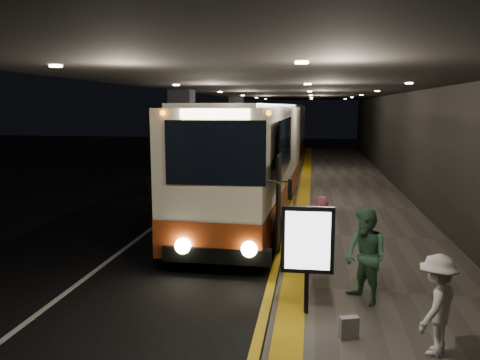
% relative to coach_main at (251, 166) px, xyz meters
% --- Properties ---
extents(ground, '(90.00, 90.00, 0.00)m').
position_rel_coach_main_xyz_m(ground, '(-1.11, -3.30, -1.81)').
color(ground, black).
extents(lane_line_white, '(0.12, 50.00, 0.01)m').
position_rel_coach_main_xyz_m(lane_line_white, '(-2.91, 1.70, -1.81)').
color(lane_line_white, silver).
rests_on(lane_line_white, ground).
extents(kerb_stripe_yellow, '(0.18, 50.00, 0.01)m').
position_rel_coach_main_xyz_m(kerb_stripe_yellow, '(1.24, 1.70, -1.81)').
color(kerb_stripe_yellow, gold).
rests_on(kerb_stripe_yellow, ground).
extents(sidewalk, '(4.50, 50.00, 0.15)m').
position_rel_coach_main_xyz_m(sidewalk, '(3.64, 1.70, -1.74)').
color(sidewalk, '#514C44').
rests_on(sidewalk, ground).
extents(tactile_strip, '(0.50, 50.00, 0.01)m').
position_rel_coach_main_xyz_m(tactile_strip, '(1.74, 1.70, -1.65)').
color(tactile_strip, gold).
rests_on(tactile_strip, sidewalk).
extents(terminal_wall, '(0.10, 50.00, 6.00)m').
position_rel_coach_main_xyz_m(terminal_wall, '(5.89, 1.70, 1.19)').
color(terminal_wall, black).
rests_on(terminal_wall, ground).
extents(support_columns, '(0.80, 24.80, 4.40)m').
position_rel_coach_main_xyz_m(support_columns, '(-2.61, 0.70, 0.39)').
color(support_columns, black).
rests_on(support_columns, ground).
extents(canopy, '(9.00, 50.00, 0.40)m').
position_rel_coach_main_xyz_m(canopy, '(1.39, 1.70, 2.79)').
color(canopy, black).
rests_on(canopy, support_columns).
extents(coach_main, '(2.94, 12.18, 3.77)m').
position_rel_coach_main_xyz_m(coach_main, '(0.00, 0.00, 0.00)').
color(coach_main, beige).
rests_on(coach_main, ground).
extents(coach_second, '(3.07, 12.33, 3.85)m').
position_rel_coach_main_xyz_m(coach_second, '(-0.15, 16.44, 0.04)').
color(coach_second, beige).
rests_on(coach_second, ground).
extents(passenger_boarding, '(0.49, 0.67, 1.68)m').
position_rel_coach_main_xyz_m(passenger_boarding, '(2.33, -5.30, -0.82)').
color(passenger_boarding, '#BF5977').
rests_on(passenger_boarding, sidewalk).
extents(passenger_waiting_green, '(0.96, 1.02, 1.80)m').
position_rel_coach_main_xyz_m(passenger_waiting_green, '(3.08, -7.04, -0.76)').
color(passenger_waiting_green, '#3E6F4F').
rests_on(passenger_waiting_green, sidewalk).
extents(passenger_waiting_white, '(0.92, 1.08, 1.52)m').
position_rel_coach_main_xyz_m(passenger_waiting_white, '(3.92, -8.79, -0.90)').
color(passenger_waiting_white, beige).
rests_on(passenger_waiting_white, sidewalk).
extents(bag_polka, '(0.33, 0.22, 0.37)m').
position_rel_coach_main_xyz_m(bag_polka, '(2.69, -8.54, -1.48)').
color(bag_polka, black).
rests_on(bag_polka, sidewalk).
extents(info_sign, '(0.92, 0.14, 1.95)m').
position_rel_coach_main_xyz_m(info_sign, '(2.01, -7.70, -0.34)').
color(info_sign, black).
rests_on(info_sign, sidewalk).
extents(stanchion_post, '(0.05, 0.05, 1.11)m').
position_rel_coach_main_xyz_m(stanchion_post, '(1.88, -4.49, -1.11)').
color(stanchion_post, black).
rests_on(stanchion_post, sidewalk).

